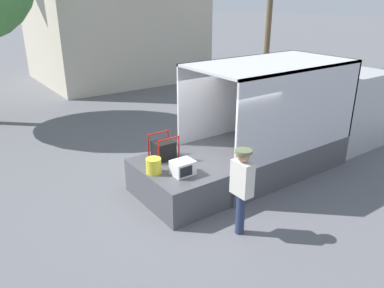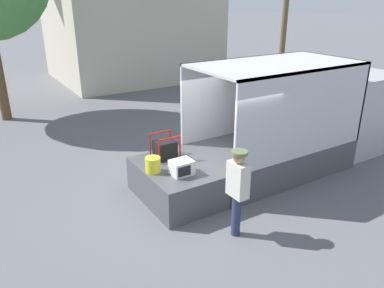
{
  "view_description": "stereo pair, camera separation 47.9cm",
  "coord_description": "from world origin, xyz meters",
  "px_view_note": "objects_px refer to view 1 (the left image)",
  "views": [
    {
      "loc": [
        -4.96,
        -6.5,
        4.44
      ],
      "look_at": [
        -0.48,
        -0.2,
        1.37
      ],
      "focal_mm": 35.0,
      "sensor_mm": 36.0,
      "label": 1
    },
    {
      "loc": [
        -4.56,
        -6.76,
        4.44
      ],
      "look_at": [
        -0.48,
        -0.2,
        1.37
      ],
      "focal_mm": 35.0,
      "sensor_mm": 36.0,
      "label": 2
    }
  ],
  "objects_px": {
    "portable_generator": "(164,150)",
    "box_truck": "(308,123)",
    "microwave": "(183,168)",
    "worker_person": "(242,183)",
    "orange_bucket": "(154,166)"
  },
  "relations": [
    {
      "from": "microwave",
      "to": "orange_bucket",
      "type": "distance_m",
      "value": 0.64
    },
    {
      "from": "orange_bucket",
      "to": "worker_person",
      "type": "relative_size",
      "value": 0.19
    },
    {
      "from": "box_truck",
      "to": "microwave",
      "type": "bearing_deg",
      "value": -174.95
    },
    {
      "from": "worker_person",
      "to": "box_truck",
      "type": "bearing_deg",
      "value": 23.43
    },
    {
      "from": "portable_generator",
      "to": "microwave",
      "type": "bearing_deg",
      "value": -97.5
    },
    {
      "from": "microwave",
      "to": "portable_generator",
      "type": "height_order",
      "value": "portable_generator"
    },
    {
      "from": "microwave",
      "to": "orange_bucket",
      "type": "height_order",
      "value": "orange_bucket"
    },
    {
      "from": "microwave",
      "to": "portable_generator",
      "type": "relative_size",
      "value": 0.8
    },
    {
      "from": "portable_generator",
      "to": "orange_bucket",
      "type": "relative_size",
      "value": 1.73
    },
    {
      "from": "microwave",
      "to": "worker_person",
      "type": "relative_size",
      "value": 0.26
    },
    {
      "from": "portable_generator",
      "to": "orange_bucket",
      "type": "height_order",
      "value": "portable_generator"
    },
    {
      "from": "box_truck",
      "to": "worker_person",
      "type": "relative_size",
      "value": 3.58
    },
    {
      "from": "microwave",
      "to": "portable_generator",
      "type": "xyz_separation_m",
      "value": [
        0.13,
        0.97,
        0.07
      ]
    },
    {
      "from": "portable_generator",
      "to": "box_truck",
      "type": "bearing_deg",
      "value": -6.89
    },
    {
      "from": "microwave",
      "to": "orange_bucket",
      "type": "bearing_deg",
      "value": 138.08
    }
  ]
}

